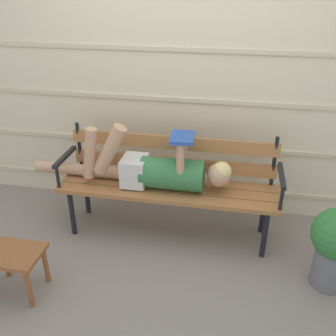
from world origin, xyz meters
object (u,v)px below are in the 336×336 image
Objects in this scene: footstool at (13,260)px; park_bench at (169,179)px; reclining_person at (155,169)px; potted_plant at (336,244)px.

park_bench is at bearing 45.33° from footstool.
reclining_person reaches higher than potted_plant.
potted_plant is (1.37, -0.39, -0.25)m from reclining_person.
footstool is 0.64× the size of potted_plant.
park_bench is 0.17m from reclining_person.
reclining_person is (-0.11, -0.07, 0.11)m from park_bench.
park_bench is 4.49× the size of footstool.
reclining_person reaches higher than footstool.
potted_plant is (1.27, -0.46, -0.14)m from park_bench.
potted_plant is at bearing -15.80° from reclining_person.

